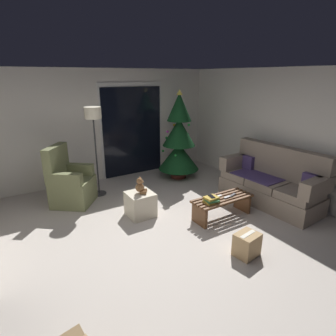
{
  "coord_description": "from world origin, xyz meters",
  "views": [
    {
      "loc": [
        -1.97,
        -3.12,
        2.35
      ],
      "look_at": [
        0.4,
        0.7,
        0.85
      ],
      "focal_mm": 29.81,
      "sensor_mm": 36.0,
      "label": 1
    }
  ],
  "objects_px": {
    "christmas_tree": "(179,140)",
    "teddy_bear_chestnut": "(140,187)",
    "remote_silver": "(228,197)",
    "cell_phone": "(211,196)",
    "remote_white": "(218,196)",
    "book_stack": "(211,200)",
    "coffee_table": "(222,204)",
    "armchair": "(70,184)",
    "ottoman": "(140,204)",
    "floor_lamp": "(93,122)",
    "cardboard_box_taped_mid_floor": "(247,245)",
    "couch": "(272,183)",
    "remote_graphite": "(233,195)"
  },
  "relations": [
    {
      "from": "book_stack",
      "to": "christmas_tree",
      "type": "xyz_separation_m",
      "value": [
        0.77,
        2.1,
        0.49
      ]
    },
    {
      "from": "cell_phone",
      "to": "couch",
      "type": "bearing_deg",
      "value": 12.08
    },
    {
      "from": "armchair",
      "to": "teddy_bear_chestnut",
      "type": "xyz_separation_m",
      "value": [
        0.92,
        -1.15,
        0.14
      ]
    },
    {
      "from": "remote_silver",
      "to": "teddy_bear_chestnut",
      "type": "xyz_separation_m",
      "value": [
        -1.23,
        0.84,
        0.17
      ]
    },
    {
      "from": "floor_lamp",
      "to": "remote_white",
      "type": "bearing_deg",
      "value": -54.79
    },
    {
      "from": "couch",
      "to": "remote_white",
      "type": "bearing_deg",
      "value": 175.68
    },
    {
      "from": "remote_graphite",
      "to": "ottoman",
      "type": "xyz_separation_m",
      "value": [
        -1.37,
        0.83,
        -0.17
      ]
    },
    {
      "from": "remote_white",
      "to": "teddy_bear_chestnut",
      "type": "relative_size",
      "value": 0.55
    },
    {
      "from": "book_stack",
      "to": "floor_lamp",
      "type": "relative_size",
      "value": 0.13
    },
    {
      "from": "remote_silver",
      "to": "cell_phone",
      "type": "height_order",
      "value": "cell_phone"
    },
    {
      "from": "book_stack",
      "to": "christmas_tree",
      "type": "bearing_deg",
      "value": 69.89
    },
    {
      "from": "cell_phone",
      "to": "teddy_bear_chestnut",
      "type": "relative_size",
      "value": 0.5
    },
    {
      "from": "book_stack",
      "to": "floor_lamp",
      "type": "height_order",
      "value": "floor_lamp"
    },
    {
      "from": "floor_lamp",
      "to": "teddy_bear_chestnut",
      "type": "xyz_separation_m",
      "value": [
        0.32,
        -1.29,
        -0.96
      ]
    },
    {
      "from": "remote_white",
      "to": "coffee_table",
      "type": "bearing_deg",
      "value": -142.55
    },
    {
      "from": "couch",
      "to": "teddy_bear_chestnut",
      "type": "bearing_deg",
      "value": 160.6
    },
    {
      "from": "remote_silver",
      "to": "floor_lamp",
      "type": "bearing_deg",
      "value": 32.36
    },
    {
      "from": "christmas_tree",
      "to": "cardboard_box_taped_mid_floor",
      "type": "height_order",
      "value": "christmas_tree"
    },
    {
      "from": "cell_phone",
      "to": "coffee_table",
      "type": "bearing_deg",
      "value": 19.08
    },
    {
      "from": "remote_silver",
      "to": "ottoman",
      "type": "xyz_separation_m",
      "value": [
        -1.24,
        0.85,
        -0.17
      ]
    },
    {
      "from": "christmas_tree",
      "to": "remote_graphite",
      "type": "bearing_deg",
      "value": -97.44
    },
    {
      "from": "cell_phone",
      "to": "floor_lamp",
      "type": "relative_size",
      "value": 0.08
    },
    {
      "from": "coffee_table",
      "to": "remote_silver",
      "type": "bearing_deg",
      "value": -38.11
    },
    {
      "from": "remote_white",
      "to": "floor_lamp",
      "type": "bearing_deg",
      "value": 28.72
    },
    {
      "from": "remote_silver",
      "to": "christmas_tree",
      "type": "relative_size",
      "value": 0.08
    },
    {
      "from": "coffee_table",
      "to": "ottoman",
      "type": "distance_m",
      "value": 1.42
    },
    {
      "from": "armchair",
      "to": "couch",
      "type": "bearing_deg",
      "value": -31.11
    },
    {
      "from": "remote_white",
      "to": "remote_silver",
      "type": "height_order",
      "value": "same"
    },
    {
      "from": "coffee_table",
      "to": "cell_phone",
      "type": "height_order",
      "value": "cell_phone"
    },
    {
      "from": "couch",
      "to": "coffee_table",
      "type": "height_order",
      "value": "couch"
    },
    {
      "from": "armchair",
      "to": "ottoman",
      "type": "distance_m",
      "value": 1.47
    },
    {
      "from": "remote_silver",
      "to": "cell_phone",
      "type": "xyz_separation_m",
      "value": [
        -0.35,
        0.02,
        0.09
      ]
    },
    {
      "from": "armchair",
      "to": "cardboard_box_taped_mid_floor",
      "type": "height_order",
      "value": "armchair"
    },
    {
      "from": "remote_white",
      "to": "cardboard_box_taped_mid_floor",
      "type": "height_order",
      "value": "remote_white"
    },
    {
      "from": "book_stack",
      "to": "cell_phone",
      "type": "bearing_deg",
      "value": 51.12
    },
    {
      "from": "christmas_tree",
      "to": "teddy_bear_chestnut",
      "type": "xyz_separation_m",
      "value": [
        -1.64,
        -1.26,
        -0.36
      ]
    },
    {
      "from": "armchair",
      "to": "cell_phone",
      "type": "bearing_deg",
      "value": -47.67
    },
    {
      "from": "christmas_tree",
      "to": "coffee_table",
      "type": "bearing_deg",
      "value": -103.05
    },
    {
      "from": "remote_graphite",
      "to": "armchair",
      "type": "height_order",
      "value": "armchair"
    },
    {
      "from": "book_stack",
      "to": "remote_white",
      "type": "bearing_deg",
      "value": 22.6
    },
    {
      "from": "ottoman",
      "to": "coffee_table",
      "type": "bearing_deg",
      "value": -34.28
    },
    {
      "from": "ottoman",
      "to": "floor_lamp",
      "type": "bearing_deg",
      "value": 103.74
    },
    {
      "from": "remote_silver",
      "to": "ottoman",
      "type": "distance_m",
      "value": 1.51
    },
    {
      "from": "couch",
      "to": "floor_lamp",
      "type": "bearing_deg",
      "value": 141.67
    },
    {
      "from": "armchair",
      "to": "teddy_bear_chestnut",
      "type": "bearing_deg",
      "value": -51.38
    },
    {
      "from": "armchair",
      "to": "ottoman",
      "type": "xyz_separation_m",
      "value": [
        0.91,
        -1.14,
        -0.19
      ]
    },
    {
      "from": "teddy_bear_chestnut",
      "to": "christmas_tree",
      "type": "bearing_deg",
      "value": 37.61
    },
    {
      "from": "christmas_tree",
      "to": "cardboard_box_taped_mid_floor",
      "type": "relative_size",
      "value": 5.72
    },
    {
      "from": "remote_white",
      "to": "christmas_tree",
      "type": "bearing_deg",
      "value": -21.27
    },
    {
      "from": "couch",
      "to": "teddy_bear_chestnut",
      "type": "xyz_separation_m",
      "value": [
        -2.36,
        0.83,
        0.15
      ]
    }
  ]
}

